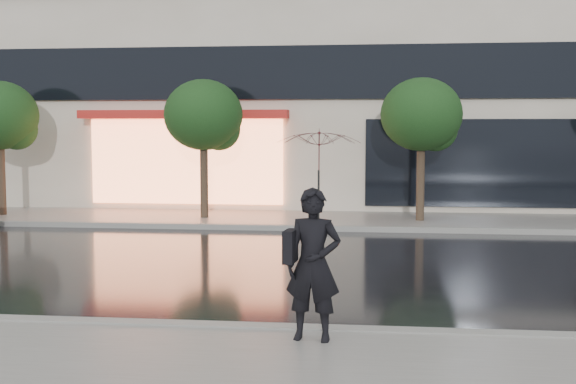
# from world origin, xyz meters

# --- Properties ---
(ground) EXTENTS (120.00, 120.00, 0.00)m
(ground) POSITION_xyz_m (0.00, 0.00, 0.00)
(ground) COLOR black
(ground) RESTS_ON ground
(sidewalk_far) EXTENTS (60.00, 3.50, 0.12)m
(sidewalk_far) POSITION_xyz_m (0.00, 10.25, 0.06)
(sidewalk_far) COLOR slate
(sidewalk_far) RESTS_ON ground
(curb_near) EXTENTS (60.00, 0.25, 0.14)m
(curb_near) POSITION_xyz_m (0.00, -1.00, 0.07)
(curb_near) COLOR gray
(curb_near) RESTS_ON ground
(curb_far) EXTENTS (60.00, 0.25, 0.14)m
(curb_far) POSITION_xyz_m (0.00, 8.50, 0.07)
(curb_far) COLOR gray
(curb_far) RESTS_ON ground
(tree_far_west) EXTENTS (2.20, 2.20, 3.99)m
(tree_far_west) POSITION_xyz_m (-8.94, 10.03, 2.92)
(tree_far_west) COLOR #33261C
(tree_far_west) RESTS_ON ground
(tree_mid_west) EXTENTS (2.20, 2.20, 3.99)m
(tree_mid_west) POSITION_xyz_m (-2.94, 10.03, 2.92)
(tree_mid_west) COLOR #33261C
(tree_mid_west) RESTS_ON ground
(tree_mid_east) EXTENTS (2.20, 2.20, 3.99)m
(tree_mid_east) POSITION_xyz_m (3.06, 10.03, 2.92)
(tree_mid_east) COLOR #33261C
(tree_mid_east) RESTS_ON ground
(pedestrian_with_umbrella) EXTENTS (1.06, 1.08, 2.49)m
(pedestrian_with_umbrella) POSITION_xyz_m (1.00, -1.50, 1.72)
(pedestrian_with_umbrella) COLOR black
(pedestrian_with_umbrella) RESTS_ON sidewalk_near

